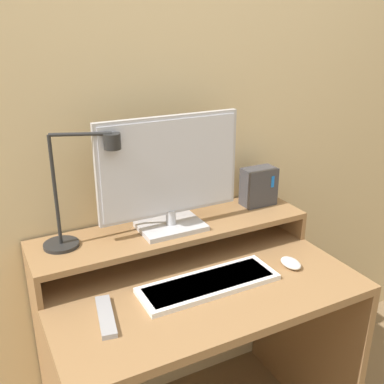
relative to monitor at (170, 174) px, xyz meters
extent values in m
cube|color=beige|center=(0.02, 0.18, 0.17)|extent=(6.00, 0.05, 2.50)
cube|color=olive|center=(0.02, -0.18, -0.34)|extent=(1.04, 0.65, 0.03)
cube|color=olive|center=(0.52, -0.18, -0.72)|extent=(0.03, 0.65, 0.73)
cube|color=olive|center=(-0.50, 0.01, -0.28)|extent=(0.02, 0.26, 0.09)
cube|color=olive|center=(0.53, 0.01, -0.28)|extent=(0.02, 0.26, 0.09)
cube|color=olive|center=(0.02, 0.01, -0.22)|extent=(1.04, 0.26, 0.02)
cube|color=#BCBCC1|center=(0.00, 0.00, -0.20)|extent=(0.23, 0.17, 0.02)
cylinder|color=#BCBCC1|center=(0.00, 0.00, -0.16)|extent=(0.04, 0.04, 0.06)
cube|color=#B7B7BC|center=(0.00, 0.00, 0.03)|extent=(0.52, 0.02, 0.35)
cube|color=silver|center=(0.00, -0.01, 0.03)|extent=(0.50, 0.01, 0.33)
cylinder|color=black|center=(-0.39, 0.04, -0.20)|extent=(0.12, 0.12, 0.01)
cylinder|color=black|center=(-0.39, 0.04, -0.01)|extent=(0.01, 0.01, 0.37)
cylinder|color=black|center=(-0.30, 0.01, 0.17)|extent=(0.18, 0.08, 0.01)
cylinder|color=black|center=(-0.21, -0.03, 0.15)|extent=(0.05, 0.05, 0.05)
cube|color=#3D3D42|center=(0.42, 0.04, -0.13)|extent=(0.14, 0.08, 0.16)
cube|color=#1972F2|center=(0.45, 0.00, -0.11)|extent=(0.01, 0.00, 0.05)
cube|color=white|center=(0.03, -0.24, -0.32)|extent=(0.47, 0.16, 0.02)
cube|color=silver|center=(0.03, -0.24, -0.31)|extent=(0.44, 0.13, 0.01)
ellipsoid|color=white|center=(0.35, -0.27, -0.31)|extent=(0.06, 0.09, 0.03)
cube|color=#99999E|center=(-0.33, -0.25, -0.32)|extent=(0.08, 0.20, 0.02)
camera|label=1|loc=(-0.61, -1.35, 0.50)|focal=42.00mm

